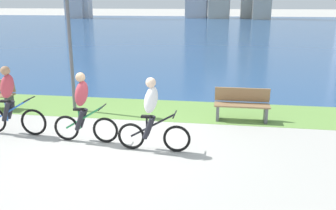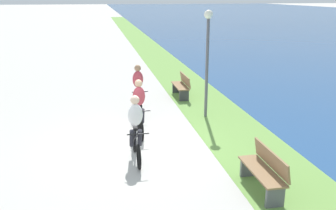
% 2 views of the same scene
% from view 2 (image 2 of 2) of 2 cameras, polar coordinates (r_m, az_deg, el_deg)
% --- Properties ---
extents(ground_plane, '(300.00, 300.00, 0.00)m').
position_cam_2_polar(ground_plane, '(10.12, -4.64, -6.43)').
color(ground_plane, '#B2AFA8').
extents(grass_strip_bayside, '(120.00, 2.21, 0.01)m').
position_cam_2_polar(grass_strip_bayside, '(10.80, 11.18, -5.14)').
color(grass_strip_bayside, '#6B9947').
rests_on(grass_strip_bayside, ground).
extents(cyclist_lead, '(1.63, 0.52, 1.65)m').
position_cam_2_polar(cyclist_lead, '(9.09, -5.00, -3.54)').
color(cyclist_lead, black).
rests_on(cyclist_lead, ground).
extents(cyclist_trailing, '(1.57, 0.52, 1.65)m').
position_cam_2_polar(cyclist_trailing, '(10.70, -4.47, -0.38)').
color(cyclist_trailing, black).
rests_on(cyclist_trailing, ground).
extents(cyclist_distant_rear, '(1.74, 0.52, 1.71)m').
position_cam_2_polar(cyclist_distant_rear, '(12.58, -4.62, 2.29)').
color(cyclist_distant_rear, black).
rests_on(cyclist_distant_rear, ground).
extents(bench_near_path, '(1.50, 0.47, 0.90)m').
position_cam_2_polar(bench_near_path, '(14.83, 2.14, 3.00)').
color(bench_near_path, olive).
rests_on(bench_near_path, ground).
extents(bench_far_along_path, '(1.50, 0.47, 0.90)m').
position_cam_2_polar(bench_far_along_path, '(8.05, 14.62, -9.76)').
color(bench_far_along_path, olive).
rests_on(bench_far_along_path, ground).
extents(lamppost_tall, '(0.28, 0.28, 3.50)m').
position_cam_2_polar(lamppost_tall, '(12.06, 6.12, 8.81)').
color(lamppost_tall, '#595960').
rests_on(lamppost_tall, ground).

